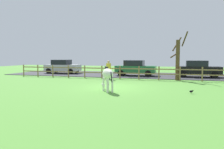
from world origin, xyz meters
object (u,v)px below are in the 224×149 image
at_px(parked_car_black, 198,69).
at_px(parked_car_green, 135,68).
at_px(crow_on_grass, 191,91).
at_px(bare_tree, 178,58).
at_px(visitor_near_fence, 109,69).
at_px(zebra, 107,75).
at_px(parked_car_silver, 62,66).

bearing_deg(parked_car_black, parked_car_green, -177.75).
distance_m(crow_on_grass, parked_car_green, 10.57).
height_order(crow_on_grass, parked_car_green, parked_car_green).
distance_m(crow_on_grass, parked_car_black, 9.73).
bearing_deg(crow_on_grass, parked_car_green, 116.86).
bearing_deg(crow_on_grass, bare_tree, 95.88).
bearing_deg(crow_on_grass, visitor_near_fence, 138.46).
relative_size(zebra, parked_car_silver, 0.41).
distance_m(zebra, visitor_near_fence, 6.58).
relative_size(parked_car_green, parked_car_black, 1.00).
distance_m(crow_on_grass, visitor_near_fence, 8.66).
distance_m(crow_on_grass, parked_car_silver, 16.84).
bearing_deg(parked_car_silver, parked_car_green, -4.51).
distance_m(bare_tree, crow_on_grass, 6.81).
height_order(parked_car_green, visitor_near_fence, visitor_near_fence).
bearing_deg(bare_tree, parked_car_green, 145.14).
bearing_deg(zebra, parked_car_green, 91.28).
bearing_deg(zebra, visitor_near_fence, 106.92).
xyz_separation_m(bare_tree, visitor_near_fence, (-5.78, -0.84, -0.93)).
height_order(bare_tree, visitor_near_fence, bare_tree).
height_order(zebra, visitor_near_fence, visitor_near_fence).
height_order(crow_on_grass, visitor_near_fence, visitor_near_fence).
distance_m(parked_car_black, visitor_near_fence, 8.56).
distance_m(zebra, crow_on_grass, 4.65).
bearing_deg(bare_tree, parked_car_black, 59.21).
height_order(bare_tree, parked_car_black, bare_tree).
distance_m(parked_car_green, parked_car_black, 5.93).
distance_m(bare_tree, visitor_near_fence, 5.91).
bearing_deg(parked_car_silver, parked_car_black, -1.77).
relative_size(parked_car_green, parked_car_silver, 0.98).
relative_size(zebra, visitor_near_fence, 1.01).
relative_size(zebra, parked_car_green, 0.41).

